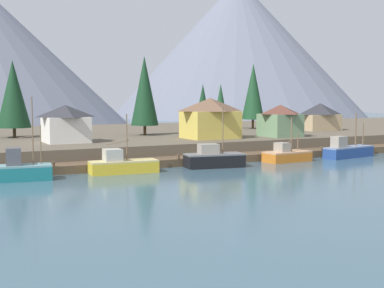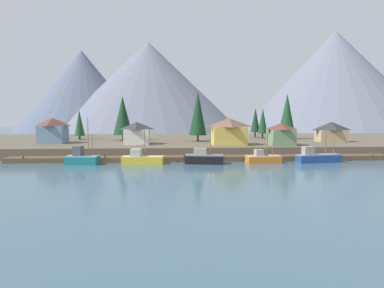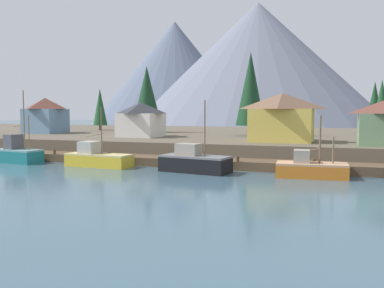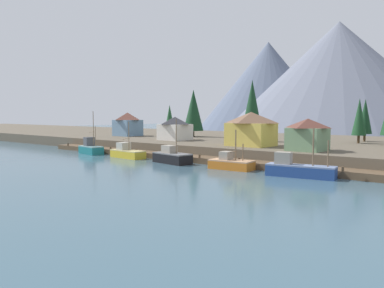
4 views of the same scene
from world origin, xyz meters
The scene contains 22 objects.
ground_plane centered at (0.00, 20.00, -0.50)m, with size 400.00×400.00×1.00m, color #3D5B6B.
dock centered at (0.00, 1.99, 0.50)m, with size 80.00×4.00×1.60m.
shoreline_bank centered at (0.00, 32.00, 1.25)m, with size 400.00×56.00×2.50m, color brown.
mountain_west_peak centered at (-58.39, 137.60, 23.69)m, with size 76.48×76.48×47.38m, color slate.
mountain_central_peak centered at (-19.05, 132.97, 25.77)m, with size 108.30×108.30×51.53m, color slate.
mountain_east_peak centered at (100.19, 149.89, 31.87)m, with size 118.23×118.23×63.75m, color slate.
fishing_boat_teal centered at (-24.01, -1.93, 1.15)m, with size 6.61×3.60×9.06m.
fishing_boat_yellow centered at (-12.40, -1.81, 0.99)m, with size 8.23×3.36×7.02m.
fishing_boat_black centered at (-0.14, -2.27, 1.07)m, with size 7.89×4.23×7.66m.
fishing_boat_orange centered at (11.84, -1.89, 0.89)m, with size 6.97×3.47×6.09m.
fishing_boat_blue centered at (22.95, -2.14, 1.05)m, with size 9.38×3.91×6.65m.
house_yellow centered at (7.21, 11.64, 5.75)m, with size 8.29×6.66×6.36m.
house_tan centered at (35.92, 18.83, 5.22)m, with size 7.79×4.71×5.30m.
house_white centered at (-14.87, 14.73, 5.24)m, with size 6.19×6.42×5.36m.
house_blue centered at (-36.33, 19.00, 5.77)m, with size 6.54×6.17×6.40m.
house_green centered at (19.20, 9.46, 5.17)m, with size 5.68×6.10×5.24m.
conifer_near_left centered at (20.78, 31.33, 7.89)m, with size 2.85×2.85×9.20m.
conifer_near_right centered at (-33.23, 32.54, 7.36)m, with size 2.97×2.97×8.73m.
conifer_mid_left centered at (-20.00, 27.60, 9.48)m, with size 5.32×5.32×12.38m.
conifer_mid_right centered at (0.68, 22.83, 10.06)m, with size 4.70×4.70×13.46m.
conifer_back_left centered at (20.14, 37.69, 7.96)m, with size 3.01×3.01×9.30m.
conifer_back_right centered at (27.55, 29.68, 10.14)m, with size 4.62×4.62×13.36m.
Camera 2 is at (-6.77, -69.26, 9.60)m, focal length 32.03 mm.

